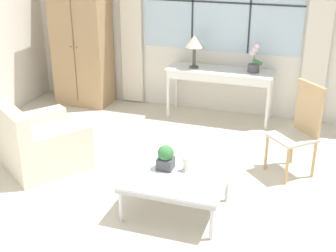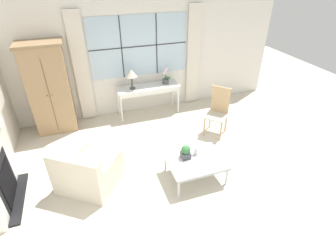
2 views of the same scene
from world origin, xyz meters
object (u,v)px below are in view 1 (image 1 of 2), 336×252
at_px(side_chair_wooden, 301,125).
at_px(table_lamp, 194,42).
at_px(armoire, 82,41).
at_px(console_table, 220,75).
at_px(potted_orchid, 254,60).
at_px(coffee_table, 176,180).
at_px(armchair_upholstered, 41,145).
at_px(pillar_candle, 187,165).
at_px(potted_plant_small, 166,157).

bearing_deg(side_chair_wooden, table_lamp, 140.60).
bearing_deg(armoire, console_table, 0.42).
bearing_deg(side_chair_wooden, console_table, 132.23).
relative_size(potted_orchid, coffee_table, 0.43).
distance_m(armchair_upholstered, coffee_table, 1.87).
bearing_deg(table_lamp, potted_orchid, 3.86).
xyz_separation_m(table_lamp, coffee_table, (0.53, -2.57, -0.76)).
height_order(console_table, side_chair_wooden, side_chair_wooden).
bearing_deg(console_table, side_chair_wooden, -47.77).
xyz_separation_m(table_lamp, side_chair_wooden, (1.62, -1.33, -0.53)).
distance_m(potted_orchid, coffee_table, 2.70).
distance_m(armoire, pillar_candle, 3.47).
bearing_deg(potted_plant_small, side_chair_wooden, 42.18).
relative_size(console_table, table_lamp, 3.18).
height_order(armchair_upholstered, potted_plant_small, armchair_upholstered).
xyz_separation_m(armoire, potted_orchid, (2.68, 0.05, -0.09)).
bearing_deg(table_lamp, armoire, 179.76).
bearing_deg(armchair_upholstered, armoire, 103.77).
bearing_deg(console_table, potted_orchid, 4.19).
height_order(potted_orchid, coffee_table, potted_orchid).
bearing_deg(side_chair_wooden, potted_plant_small, -137.82).
distance_m(armchair_upholstered, side_chair_wooden, 3.04).
bearing_deg(armchair_upholstered, pillar_candle, -8.73).
bearing_deg(armoire, potted_orchid, 1.08).
distance_m(side_chair_wooden, coffee_table, 1.66).
xyz_separation_m(armoire, armchair_upholstered, (0.52, -2.14, -0.74)).
bearing_deg(table_lamp, pillar_candle, -76.07).
height_order(armchair_upholstered, coffee_table, armchair_upholstered).
bearing_deg(pillar_candle, potted_plant_small, -173.40).
height_order(armoire, coffee_table, armoire).
height_order(table_lamp, armchair_upholstered, table_lamp).
bearing_deg(armoire, table_lamp, -0.24).
relative_size(armchair_upholstered, potted_plant_small, 4.84).
distance_m(table_lamp, side_chair_wooden, 2.16).
bearing_deg(potted_plant_small, console_table, 89.86).
height_order(console_table, pillar_candle, console_table).
bearing_deg(armchair_upholstered, potted_orchid, 45.54).
height_order(table_lamp, pillar_candle, table_lamp).
bearing_deg(table_lamp, console_table, 3.47).
xyz_separation_m(table_lamp, potted_plant_small, (0.38, -2.45, -0.59)).
bearing_deg(armoire, potted_plant_small, -48.18).
relative_size(table_lamp, armchair_upholstered, 0.39).
relative_size(console_table, potted_orchid, 3.57).
bearing_deg(side_chair_wooden, potted_orchid, 118.64).
distance_m(armoire, console_table, 2.23).
height_order(armoire, table_lamp, armoire).
bearing_deg(table_lamp, armchair_upholstered, -121.14).
height_order(armoire, armchair_upholstered, armoire).
xyz_separation_m(potted_orchid, potted_plant_small, (-0.48, -2.51, -0.39)).
relative_size(armchair_upholstered, pillar_candle, 7.76).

